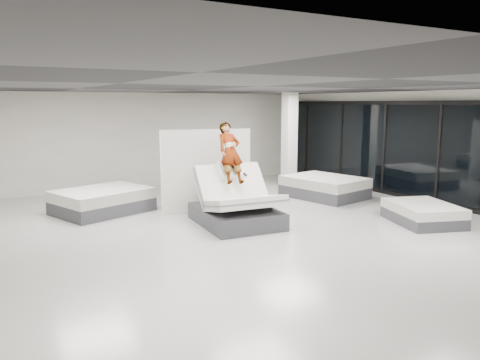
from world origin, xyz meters
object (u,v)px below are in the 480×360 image
at_px(flat_bed_left_far, 103,201).
at_px(flat_bed_right_near, 423,213).
at_px(remote, 245,175).
at_px(flat_bed_right_far, 324,187).
at_px(hero_bed, 237,206).
at_px(person, 231,166).
at_px(column, 289,140).
at_px(divider_panel, 207,171).

bearing_deg(flat_bed_left_far, flat_bed_right_near, -37.52).
relative_size(remote, flat_bed_right_far, 0.05).
height_order(hero_bed, remote, hero_bed).
bearing_deg(remote, person, 122.15).
bearing_deg(flat_bed_right_near, flat_bed_right_far, 90.28).
relative_size(flat_bed_right_far, flat_bed_left_far, 0.96).
height_order(hero_bed, column, column).
bearing_deg(column, flat_bed_right_near, -91.36).
distance_m(hero_bed, column, 5.58).
bearing_deg(divider_panel, flat_bed_right_near, -32.28).
bearing_deg(flat_bed_right_far, flat_bed_right_near, -89.72).
distance_m(person, divider_panel, 1.26).
bearing_deg(flat_bed_right_far, column, 85.81).
xyz_separation_m(person, remote, (0.19, -0.37, -0.18)).
distance_m(remote, column, 5.33).
distance_m(hero_bed, flat_bed_right_far, 4.22).
distance_m(person, column, 5.22).
bearing_deg(hero_bed, person, 84.96).
distance_m(remote, flat_bed_left_far, 4.01).
bearing_deg(hero_bed, divider_panel, 90.90).
height_order(person, remote, person).
xyz_separation_m(person, column, (4.05, 3.28, 0.23)).
relative_size(hero_bed, flat_bed_right_far, 0.91).
bearing_deg(remote, hero_bed, 179.35).
bearing_deg(flat_bed_right_near, person, 148.09).
height_order(hero_bed, flat_bed_right_far, hero_bed).
bearing_deg(flat_bed_right_near, column, 88.64).
xyz_separation_m(flat_bed_right_far, flat_bed_left_far, (-6.39, 1.30, -0.00)).
relative_size(person, remote, 11.39).
xyz_separation_m(remote, flat_bed_right_near, (3.73, -2.07, -0.95)).
height_order(flat_bed_right_far, column, column).
height_order(person, column, column).
distance_m(flat_bed_right_near, flat_bed_left_far, 8.08).
height_order(divider_panel, column, column).
distance_m(hero_bed, flat_bed_right_near, 4.47).
relative_size(hero_bed, divider_panel, 0.98).
bearing_deg(hero_bed, remote, -5.68).
distance_m(flat_bed_right_far, column, 2.46).
bearing_deg(flat_bed_right_far, flat_bed_left_far, 168.53).
relative_size(hero_bed, flat_bed_right_near, 1.13).
xyz_separation_m(person, divider_panel, (-0.06, 1.23, -0.28)).
bearing_deg(person, remote, -57.85).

